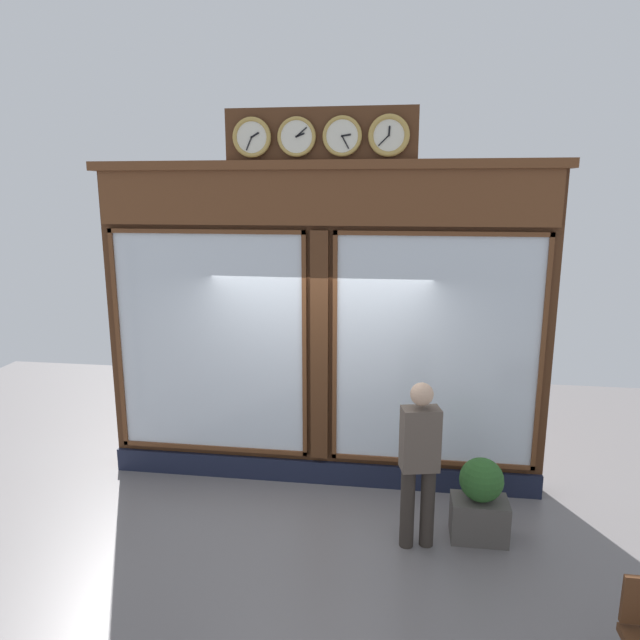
# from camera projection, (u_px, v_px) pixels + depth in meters

# --- Properties ---
(shop_facade) EXTENTS (5.23, 0.42, 4.31)m
(shop_facade) POSITION_uv_depth(u_px,v_px,m) (322.00, 325.00, 6.68)
(shop_facade) COLOR #4C2B16
(shop_facade) RESTS_ON ground_plane
(pedestrian) EXTENTS (0.40, 0.29, 1.69)m
(pedestrian) POSITION_uv_depth(u_px,v_px,m) (419.00, 458.00, 5.53)
(pedestrian) COLOR #312A24
(pedestrian) RESTS_ON ground_plane
(planter_box) EXTENTS (0.56, 0.36, 0.43)m
(planter_box) POSITION_uv_depth(u_px,v_px,m) (479.00, 519.00, 5.79)
(planter_box) COLOR #4C4742
(planter_box) RESTS_ON ground_plane
(planter_shrub) EXTENTS (0.43, 0.43, 0.43)m
(planter_shrub) POSITION_uv_depth(u_px,v_px,m) (481.00, 480.00, 5.70)
(planter_shrub) COLOR #285623
(planter_shrub) RESTS_ON planter_box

